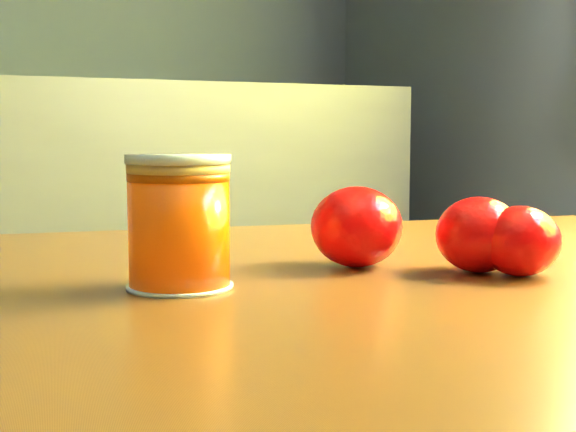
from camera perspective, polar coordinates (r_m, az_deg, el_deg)
name	(u,v)px	position (r m, az deg, el deg)	size (l,w,h in m)	color
table	(307,392)	(0.62, 1.35, -12.39)	(1.02, 0.79, 0.70)	brown
juice_glass	(179,223)	(0.55, -7.75, -0.47)	(0.07, 0.07, 0.09)	#DD4304
orange_front	(356,227)	(0.64, 4.89, -0.77)	(0.07, 0.07, 0.06)	#FF0C05
orange_back	(479,235)	(0.63, 13.42, -1.30)	(0.07, 0.07, 0.06)	#FF0C05
orange_extra	(520,241)	(0.62, 16.17, -1.72)	(0.06, 0.06, 0.05)	#FF0C05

